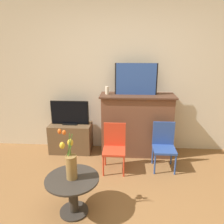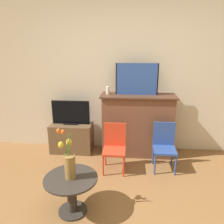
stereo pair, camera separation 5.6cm
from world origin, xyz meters
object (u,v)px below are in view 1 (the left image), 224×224
tv_monitor (70,113)px  chair_blue (164,144)px  painting (136,79)px  chair_red (114,145)px  vase_tulips (71,163)px

tv_monitor → chair_blue: 1.61m
painting → chair_red: bearing=-119.7°
tv_monitor → chair_blue: bearing=-16.5°
chair_red → chair_blue: 0.74m
tv_monitor → chair_blue: tv_monitor is taller
painting → chair_red: size_ratio=0.96×
tv_monitor → chair_red: tv_monitor is taller
vase_tulips → tv_monitor: bearing=104.3°
painting → tv_monitor: size_ratio=1.04×
painting → chair_blue: 1.09m
chair_red → vase_tulips: vase_tulips is taller
painting → chair_blue: painting is taller
vase_tulips → chair_blue: bearing=41.9°
chair_blue → painting: bearing=133.0°
painting → tv_monitor: bearing=-179.8°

